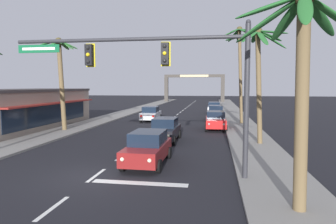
# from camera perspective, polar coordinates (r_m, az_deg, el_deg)

# --- Properties ---
(ground_plane) EXTENTS (220.00, 220.00, 0.00)m
(ground_plane) POSITION_cam_1_polar(r_m,az_deg,el_deg) (13.84, -13.84, -11.90)
(ground_plane) COLOR black
(sidewalk_right) EXTENTS (3.20, 110.00, 0.14)m
(sidewalk_right) POSITION_cam_1_polar(r_m,az_deg,el_deg) (32.52, 13.54, -2.06)
(sidewalk_right) COLOR gray
(sidewalk_right) RESTS_ON ground
(sidewalk_left) EXTENTS (3.20, 110.00, 0.14)m
(sidewalk_left) POSITION_cam_1_polar(r_m,az_deg,el_deg) (34.93, -12.90, -1.56)
(sidewalk_left) COLOR gray
(sidewalk_left) RESTS_ON ground
(lane_markings) EXTENTS (4.28, 89.07, 0.01)m
(lane_markings) POSITION_cam_1_polar(r_m,az_deg,el_deg) (33.59, 0.73, -1.81)
(lane_markings) COLOR silver
(lane_markings) RESTS_ON ground
(traffic_signal_mast) EXTENTS (10.34, 0.41, 6.67)m
(traffic_signal_mast) POSITION_cam_1_polar(r_m,az_deg,el_deg) (12.74, -0.14, 8.60)
(traffic_signal_mast) COLOR #2D2D33
(traffic_signal_mast) RESTS_ON ground
(sedan_lead_at_stop_bar) EXTENTS (2.00, 4.47, 1.68)m
(sedan_lead_at_stop_bar) POSITION_cam_1_polar(r_m,az_deg,el_deg) (15.28, -3.91, -6.85)
(sedan_lead_at_stop_bar) COLOR maroon
(sedan_lead_at_stop_bar) RESTS_ON ground
(sedan_third_in_queue) EXTENTS (2.00, 4.47, 1.68)m
(sedan_third_in_queue) POSITION_cam_1_polar(r_m,az_deg,el_deg) (21.55, -0.57, -3.36)
(sedan_third_in_queue) COLOR black
(sedan_third_in_queue) RESTS_ON ground
(sedan_oncoming_far) EXTENTS (2.04, 4.49, 1.68)m
(sedan_oncoming_far) POSITION_cam_1_polar(r_m,az_deg,el_deg) (33.88, -3.31, -0.31)
(sedan_oncoming_far) COLOR silver
(sedan_oncoming_far) RESTS_ON ground
(sedan_parked_nearest_kerb) EXTENTS (1.95, 4.45, 1.68)m
(sedan_parked_nearest_kerb) POSITION_cam_1_polar(r_m,az_deg,el_deg) (35.94, 9.17, -0.06)
(sedan_parked_nearest_kerb) COLOR black
(sedan_parked_nearest_kerb) RESTS_ON ground
(sedan_parked_mid_kerb) EXTENTS (2.04, 4.49, 1.68)m
(sedan_parked_mid_kerb) POSITION_cam_1_polar(r_m,az_deg,el_deg) (27.67, 9.14, -1.56)
(sedan_parked_mid_kerb) COLOR red
(sedan_parked_mid_kerb) RESTS_ON ground
(sedan_parked_far_kerb) EXTENTS (1.95, 4.45, 1.68)m
(sedan_parked_far_kerb) POSITION_cam_1_polar(r_m,az_deg,el_deg) (43.47, 8.83, 0.81)
(sedan_parked_far_kerb) COLOR silver
(sedan_parked_far_kerb) RESTS_ON ground
(palm_left_second) EXTENTS (3.20, 3.30, 8.19)m
(palm_left_second) POSITION_cam_1_polar(r_m,az_deg,el_deg) (27.76, -19.99, 8.16)
(palm_left_second) COLOR brown
(palm_left_second) RESTS_ON ground
(palm_right_nearest) EXTENTS (3.98, 3.91, 6.92)m
(palm_right_nearest) POSITION_cam_1_polar(r_m,az_deg,el_deg) (9.84, 24.39, 9.26)
(palm_right_nearest) COLOR brown
(palm_right_nearest) RESTS_ON ground
(palm_right_second) EXTENTS (3.99, 3.99, 7.85)m
(palm_right_second) POSITION_cam_1_polar(r_m,az_deg,el_deg) (20.77, 16.85, 10.19)
(palm_right_second) COLOR brown
(palm_right_second) RESTS_ON ground
(palm_right_third) EXTENTS (3.93, 3.73, 10.05)m
(palm_right_third) POSITION_cam_1_polar(r_m,az_deg,el_deg) (31.78, 13.72, 10.83)
(palm_right_third) COLOR brown
(palm_right_third) RESTS_ON ground
(storefront_strip_left) EXTENTS (7.52, 16.79, 3.70)m
(storefront_strip_left) POSITION_cam_1_polar(r_m,az_deg,el_deg) (31.43, -26.53, 0.58)
(storefront_strip_left) COLOR gray
(storefront_strip_left) RESTS_ON ground
(town_gateway_arch) EXTENTS (14.97, 0.90, 6.87)m
(town_gateway_arch) POSITION_cam_1_polar(r_m,az_deg,el_deg) (74.47, 5.05, 5.34)
(town_gateway_arch) COLOR #423D38
(town_gateway_arch) RESTS_ON ground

